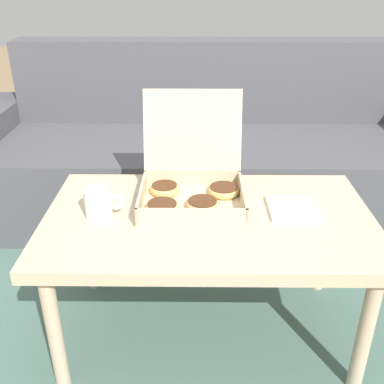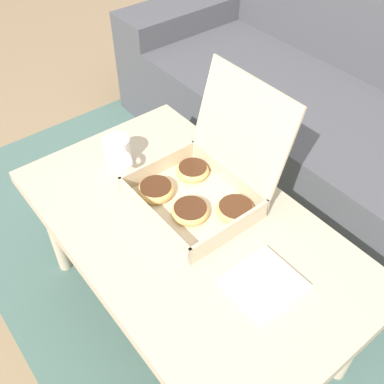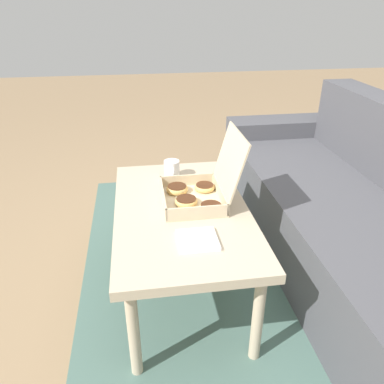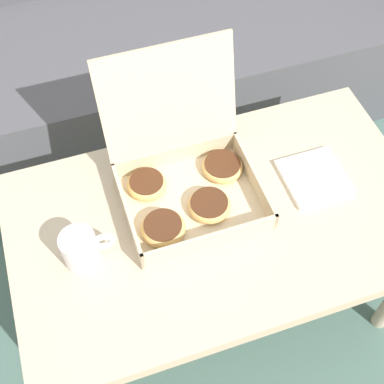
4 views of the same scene
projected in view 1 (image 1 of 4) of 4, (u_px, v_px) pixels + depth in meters
The scene contains 7 objects.
ground_plane at pixel (206, 304), 1.69m from camera, with size 12.00×12.00×0.00m, color #937756.
area_rug at pixel (205, 257), 1.96m from camera, with size 2.53×1.87×0.01m, color #4C6B60.
couch at pixel (204, 156), 2.27m from camera, with size 2.41×0.79×0.81m.
coffee_table at pixel (209, 229), 1.38m from camera, with size 1.00×0.59×0.47m.
pastry_box at pixel (190, 185), 1.42m from camera, with size 0.32×0.34×0.32m.
coffee_mug at pixel (99, 203), 1.34m from camera, with size 0.12×0.08×0.09m.
napkin_stack at pixel (293, 209), 1.38m from camera, with size 0.15×0.15×0.01m.
Camera 1 is at (-0.04, -1.32, 1.14)m, focal length 42.00 mm.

